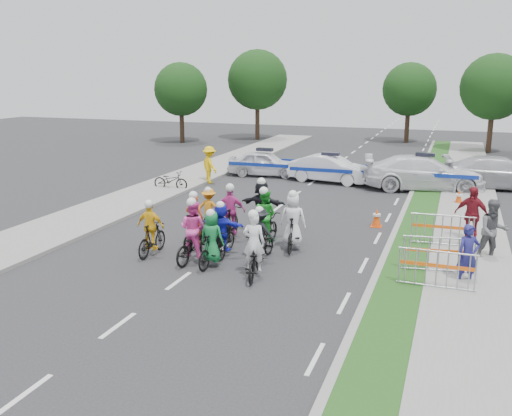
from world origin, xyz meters
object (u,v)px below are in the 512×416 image
(rider_9, at_px, (231,218))
(police_car_0, at_px, (265,163))
(rider_6, at_px, (195,229))
(rider_8, at_px, (264,224))
(barrier_2, at_px, (442,232))
(tree_3, at_px, (257,80))
(rider_0, at_px, (254,255))
(rider_7, at_px, (293,227))
(barrier_0, at_px, (436,271))
(rider_11, at_px, (262,211))
(tree_1, at_px, (494,87))
(rider_1, at_px, (212,244))
(rider_10, at_px, (209,214))
(spectator_2, at_px, (471,215))
(spectator_1, at_px, (493,231))
(marshal_hiviz, at_px, (210,165))
(rider_2, at_px, (194,238))
(rider_4, at_px, (260,239))
(tree_4, at_px, (409,89))
(rider_5, at_px, (222,232))
(barrier_1, at_px, (439,256))
(tree_0, at_px, (181,89))
(rider_3, at_px, (151,234))
(parked_bike, at_px, (171,180))
(police_car_2, at_px, (424,173))
(civilian_sedan, at_px, (500,173))
(cone_1, at_px, (459,198))
(cone_0, at_px, (377,218))

(rider_9, relative_size, police_car_0, 0.49)
(rider_6, bearing_deg, rider_8, -154.76)
(barrier_2, relative_size, tree_3, 0.27)
(rider_0, xyz_separation_m, rider_6, (-2.71, 1.87, -0.01))
(rider_7, xyz_separation_m, barrier_0, (4.52, -2.20, -0.21))
(rider_11, bearing_deg, tree_1, -107.24)
(rider_1, bearing_deg, rider_11, -88.94)
(rider_1, height_order, rider_10, rider_1)
(rider_7, distance_m, spectator_2, 6.06)
(rider_9, distance_m, spectator_1, 8.31)
(marshal_hiviz, bearing_deg, tree_3, -38.20)
(rider_2, relative_size, barrier_0, 1.01)
(police_car_0, relative_size, marshal_hiviz, 2.12)
(rider_2, xyz_separation_m, rider_4, (1.86, 0.77, -0.07))
(marshal_hiviz, height_order, tree_4, tree_4)
(spectator_2, height_order, tree_1, tree_1)
(rider_5, bearing_deg, rider_8, -117.81)
(rider_6, bearing_deg, tree_3, -76.08)
(rider_8, xyz_separation_m, barrier_1, (5.54, -1.05, -0.18))
(rider_2, bearing_deg, barrier_0, -174.57)
(police_car_0, distance_m, tree_0, 16.61)
(rider_2, bearing_deg, rider_10, -68.11)
(rider_3, height_order, rider_4, rider_3)
(spectator_1, distance_m, tree_3, 32.49)
(rider_6, relative_size, tree_4, 0.30)
(rider_4, xyz_separation_m, barrier_2, (5.17, 3.12, -0.11))
(rider_2, bearing_deg, rider_0, 169.79)
(parked_bike, bearing_deg, rider_7, -132.16)
(spectator_2, bearing_deg, rider_2, -130.16)
(barrier_0, relative_size, tree_3, 0.27)
(rider_6, relative_size, police_car_2, 0.34)
(rider_4, height_order, rider_7, rider_7)
(civilian_sedan, bearing_deg, marshal_hiviz, 95.72)
(cone_1, bearing_deg, tree_1, 84.17)
(rider_4, bearing_deg, parked_bike, -40.79)
(rider_4, distance_m, barrier_0, 5.25)
(rider_8, distance_m, cone_0, 4.80)
(rider_8, xyz_separation_m, tree_0, (-15.16, 24.06, 3.45))
(rider_6, xyz_separation_m, barrier_2, (7.56, 2.66, -0.07))
(police_car_2, bearing_deg, tree_4, -2.25)
(rider_6, relative_size, rider_11, 0.94)
(tree_4, bearing_deg, barrier_2, -82.59)
(civilian_sedan, bearing_deg, barrier_0, 163.08)
(barrier_1, relative_size, tree_4, 0.32)
(spectator_2, bearing_deg, marshal_hiviz, 170.33)
(tree_4, bearing_deg, cone_1, -79.15)
(rider_6, distance_m, rider_10, 1.86)
(rider_7, bearing_deg, tree_0, -62.99)
(barrier_1, height_order, tree_4, tree_4)
(civilian_sedan, height_order, cone_1, civilian_sedan)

